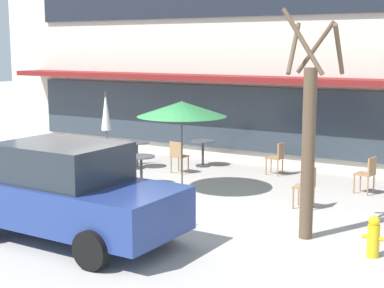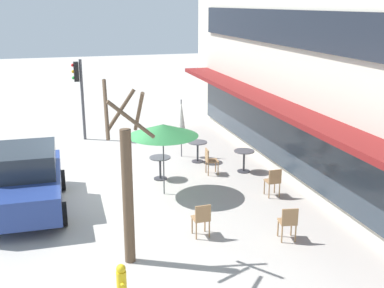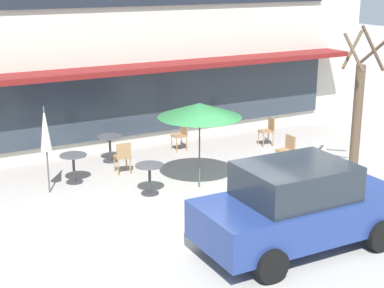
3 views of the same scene
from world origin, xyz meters
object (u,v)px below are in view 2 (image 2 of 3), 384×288
at_px(cafe_table_by_tree, 198,148).
at_px(patio_umbrella_cream_folded, 163,130).
at_px(fire_hydrant, 121,280).
at_px(cafe_chair_0, 202,217).
at_px(street_tree, 127,186).
at_px(cafe_chair_3, 210,159).
at_px(cafe_chair_2, 288,221).
at_px(parked_sedan, 27,180).
at_px(cafe_table_near_wall, 244,157).
at_px(cafe_table_streetside, 160,164).
at_px(patio_umbrella_green_folded, 181,115).
at_px(traffic_light_pole, 79,86).
at_px(cafe_chair_1, 273,180).

distance_m(cafe_table_by_tree, patio_umbrella_cream_folded, 3.61).
bearing_deg(patio_umbrella_cream_folded, fire_hydrant, -21.96).
relative_size(cafe_chair_0, street_tree, 0.22).
bearing_deg(cafe_chair_3, patio_umbrella_cream_folded, -55.44).
height_order(cafe_chair_0, cafe_chair_2, same).
bearing_deg(cafe_chair_3, parked_sedan, -77.11).
distance_m(cafe_chair_0, street_tree, 2.40).
relative_size(cafe_table_near_wall, parked_sedan, 0.18).
bearing_deg(cafe_table_streetside, cafe_table_near_wall, 88.07).
height_order(patio_umbrella_cream_folded, fire_hydrant, patio_umbrella_cream_folded).
distance_m(cafe_table_by_tree, patio_umbrella_green_folded, 1.42).
height_order(patio_umbrella_cream_folded, traffic_light_pole, traffic_light_pole).
xyz_separation_m(cafe_table_by_tree, fire_hydrant, (7.66, -3.89, -0.16)).
distance_m(cafe_chair_2, street_tree, 4.08).
height_order(cafe_table_by_tree, parked_sedan, parked_sedan).
xyz_separation_m(cafe_table_by_tree, patio_umbrella_cream_folded, (2.69, -1.88, 1.51)).
distance_m(patio_umbrella_green_folded, cafe_chair_3, 2.46).
height_order(cafe_table_streetside, cafe_table_by_tree, same).
height_order(cafe_table_near_wall, parked_sedan, parked_sedan).
xyz_separation_m(cafe_table_by_tree, cafe_chair_0, (5.69, -1.61, 0.01)).
bearing_deg(cafe_chair_1, cafe_chair_3, -153.59).
bearing_deg(cafe_chair_0, street_tree, -70.45).
xyz_separation_m(cafe_table_streetside, cafe_chair_0, (4.31, 0.09, 0.01)).
relative_size(street_tree, traffic_light_pole, 1.21).
distance_m(cafe_chair_0, traffic_light_pole, 10.36).
bearing_deg(patio_umbrella_green_folded, cafe_chair_1, 19.51).
bearing_deg(cafe_chair_0, traffic_light_pole, -167.30).
bearing_deg(cafe_chair_3, fire_hydrant, -31.86).
bearing_deg(cafe_chair_1, cafe_table_near_wall, 179.99).
xyz_separation_m(street_tree, traffic_light_pole, (-10.63, -0.34, 0.48)).
relative_size(patio_umbrella_green_folded, cafe_chair_3, 2.47).
height_order(cafe_table_streetside, patio_umbrella_cream_folded, patio_umbrella_cream_folded).
xyz_separation_m(cafe_chair_0, cafe_chair_1, (-1.88, 2.83, 0.00)).
height_order(cafe_chair_1, fire_hydrant, cafe_chair_1).
height_order(patio_umbrella_green_folded, street_tree, street_tree).
bearing_deg(traffic_light_pole, cafe_chair_1, 32.17).
xyz_separation_m(cafe_table_near_wall, patio_umbrella_cream_folded, (1.21, -3.10, 1.51)).
bearing_deg(fire_hydrant, cafe_table_by_tree, 153.10).
bearing_deg(patio_umbrella_green_folded, cafe_table_near_wall, 35.76).
xyz_separation_m(patio_umbrella_green_folded, parked_sedan, (3.49, -5.38, -0.75)).
bearing_deg(cafe_table_streetside, cafe_chair_0, 1.26).
relative_size(cafe_table_streetside, cafe_chair_3, 0.85).
bearing_deg(patio_umbrella_green_folded, cafe_table_streetside, -31.11).
bearing_deg(patio_umbrella_green_folded, cafe_chair_0, -10.58).
height_order(cafe_chair_1, parked_sedan, parked_sedan).
xyz_separation_m(patio_umbrella_cream_folded, cafe_chair_1, (1.12, 3.10, -1.50)).
bearing_deg(cafe_table_near_wall, patio_umbrella_cream_folded, -68.64).
relative_size(cafe_table_near_wall, cafe_chair_3, 0.85).
bearing_deg(cafe_table_near_wall, street_tree, -44.10).
distance_m(parked_sedan, fire_hydrant, 5.33).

